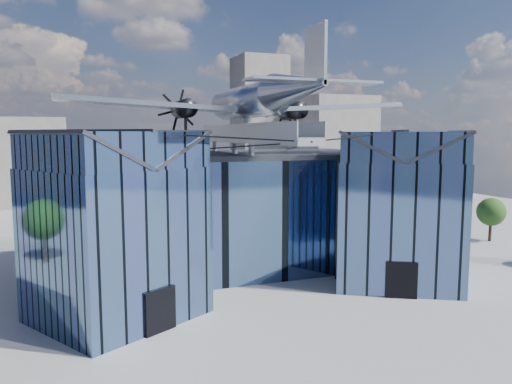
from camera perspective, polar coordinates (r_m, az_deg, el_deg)
name	(u,v)px	position (r m, az deg, el deg)	size (l,w,h in m)	color
ground_plane	(266,293)	(37.16, 1.12, -11.44)	(120.00, 120.00, 0.00)	gray
museum	(240,207)	(41.20, -1.89, -1.71)	(32.88, 24.50, 17.60)	#496394
bg_towers	(160,143)	(84.51, -10.91, 5.57)	(77.00, 24.50, 26.00)	slate
tree_side_e	(491,212)	(59.08, 25.28, -2.08)	(3.14, 3.14, 4.70)	#321D14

